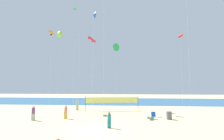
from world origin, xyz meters
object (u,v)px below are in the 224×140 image
object	(u,v)px
beachgoer_plum_shirt	(33,112)
trash_barrel	(169,115)
kite_red_tube	(92,40)
kite_green_diamond	(75,12)
kite_orange_diamond	(80,29)
kite_green_delta	(116,47)
beachgoer_teal_shirt	(109,119)
beach_handbag	(148,118)
beachgoer_coral_shirt	(66,111)
kite_red_inflatable	(180,36)
folding_beach_chair	(154,115)
volleyball_net	(112,101)
kite_lime_delta	(59,34)
kite_blue_delta	(94,15)
beachgoer_sage_shirt	(77,104)
kite_orange_tube	(51,33)

from	to	relation	value
beachgoer_plum_shirt	trash_barrel	xyz separation A→B (m)	(16.19, 1.82, -0.45)
kite_red_tube	kite_green_diamond	bearing A→B (deg)	138.92
kite_orange_diamond	kite_green_delta	size ratio (longest dim) A/B	1.23
beachgoer_teal_shirt	kite_green_delta	world-z (taller)	kite_green_delta
beachgoer_teal_shirt	kite_green_diamond	bearing A→B (deg)	-7.78
beach_handbag	beachgoer_coral_shirt	bearing A→B (deg)	-175.56
beachgoer_plum_shirt	kite_red_inflatable	size ratio (longest dim) A/B	0.12
beachgoer_coral_shirt	folding_beach_chair	size ratio (longest dim) A/B	1.88
kite_orange_diamond	beach_handbag	bearing A→B (deg)	-24.67
volleyball_net	kite_red_tube	bearing A→B (deg)	-139.61
trash_barrel	kite_lime_delta	bearing A→B (deg)	146.38
volleyball_net	kite_blue_delta	distance (m)	15.08
folding_beach_chair	volleyball_net	bearing A→B (deg)	85.27
beachgoer_teal_shirt	trash_barrel	bearing A→B (deg)	-93.74
beachgoer_plum_shirt	beachgoer_sage_shirt	bearing A→B (deg)	-162.14
kite_lime_delta	kite_red_tube	size ratio (longest dim) A/B	1.37
beachgoer_teal_shirt	kite_lime_delta	xyz separation A→B (m)	(-12.22, 17.49, 13.91)
beachgoer_coral_shirt	kite_orange_tube	bearing A→B (deg)	154.97
beachgoer_plum_shirt	kite_orange_tube	world-z (taller)	kite_orange_tube
beach_handbag	kite_blue_delta	distance (m)	19.50
kite_blue_delta	kite_red_tube	xyz separation A→B (m)	(0.33, -3.30, -5.28)
beachgoer_coral_shirt	kite_red_tube	world-z (taller)	kite_red_tube
kite_red_tube	kite_red_inflatable	distance (m)	18.92
trash_barrel	kite_lime_delta	xyz separation A→B (m)	(-19.05, 12.67, 14.26)
beachgoer_sage_shirt	kite_green_delta	xyz separation A→B (m)	(6.27, 1.64, 9.85)
trash_barrel	kite_blue_delta	size ratio (longest dim) A/B	0.06
trash_barrel	kite_green_delta	xyz separation A→B (m)	(-7.02, 8.41, 10.29)
beach_handbag	kite_orange_diamond	xyz separation A→B (m)	(-10.04, 4.61, 13.02)
beachgoer_sage_shirt	beachgoer_coral_shirt	distance (m)	7.34
beachgoer_teal_shirt	beachgoer_plum_shirt	bearing A→B (deg)	33.23
beach_handbag	kite_red_tube	world-z (taller)	kite_red_tube
kite_orange_diamond	kite_red_inflatable	world-z (taller)	kite_red_inflatable
beach_handbag	kite_red_inflatable	size ratio (longest dim) A/B	0.02
kite_orange_tube	kite_red_inflatable	distance (m)	24.74
beachgoer_plum_shirt	kite_red_tube	size ratio (longest dim) A/B	0.15
beachgoer_sage_shirt	trash_barrel	xyz separation A→B (m)	(13.29, -6.77, -0.45)
beachgoer_coral_shirt	kite_lime_delta	world-z (taller)	kite_lime_delta
trash_barrel	volleyball_net	bearing A→B (deg)	138.98
kite_red_inflatable	kite_lime_delta	bearing A→B (deg)	-178.13
beachgoer_teal_shirt	kite_blue_delta	bearing A→B (deg)	-21.22
kite_blue_delta	kite_lime_delta	bearing A→B (deg)	147.27
beach_handbag	kite_red_tube	size ratio (longest dim) A/B	0.03
beachgoer_plum_shirt	kite_red_tube	distance (m)	13.05
beachgoer_coral_shirt	trash_barrel	xyz separation A→B (m)	(12.68, 0.55, -0.42)
beachgoer_coral_shirt	kite_lime_delta	distance (m)	20.17
kite_red_inflatable	beachgoer_coral_shirt	bearing A→B (deg)	-142.73
beachgoer_sage_shirt	kite_orange_diamond	size ratio (longest dim) A/B	0.12
beachgoer_teal_shirt	kite_orange_tube	bearing A→B (deg)	5.73
beachgoer_teal_shirt	kite_green_diamond	distance (m)	21.57
beachgoer_sage_shirt	volleyball_net	xyz separation A→B (m)	(5.82, -0.27, 0.72)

